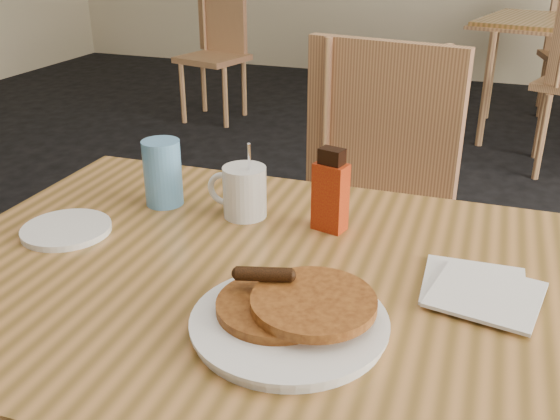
% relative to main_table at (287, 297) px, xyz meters
% --- Properties ---
extents(main_table, '(1.31, 0.90, 0.75)m').
position_rel_main_table_xyz_m(main_table, '(0.00, 0.00, 0.00)').
color(main_table, '#AB733C').
rests_on(main_table, floor).
extents(chair_main_far, '(0.53, 0.53, 1.00)m').
position_rel_main_table_xyz_m(chair_main_far, '(-0.02, 0.73, -0.11)').
color(chair_main_far, tan).
rests_on(chair_main_far, floor).
extents(chair_wall_extra, '(0.49, 0.50, 0.90)m').
position_rel_main_table_xyz_m(chair_wall_extra, '(-1.67, 3.23, -0.17)').
color(chair_wall_extra, tan).
rests_on(chair_wall_extra, floor).
extents(pancake_plate, '(0.29, 0.29, 0.07)m').
position_rel_main_table_xyz_m(pancake_plate, '(0.05, -0.13, 0.06)').
color(pancake_plate, white).
rests_on(pancake_plate, main_table).
extents(coffee_mug, '(0.12, 0.09, 0.16)m').
position_rel_main_table_xyz_m(coffee_mug, '(-0.16, 0.20, 0.09)').
color(coffee_mug, white).
rests_on(coffee_mug, main_table).
extents(syrup_bottle, '(0.07, 0.05, 0.16)m').
position_rel_main_table_xyz_m(syrup_bottle, '(0.02, 0.20, 0.12)').
color(syrup_bottle, maroon).
rests_on(syrup_bottle, main_table).
extents(napkin_stack, '(0.19, 0.20, 0.01)m').
position_rel_main_table_xyz_m(napkin_stack, '(0.30, 0.06, 0.05)').
color(napkin_stack, silver).
rests_on(napkin_stack, main_table).
extents(blue_tumbler, '(0.10, 0.10, 0.14)m').
position_rel_main_table_xyz_m(blue_tumbler, '(-0.34, 0.20, 0.11)').
color(blue_tumbler, '#5898CF').
rests_on(blue_tumbler, main_table).
extents(side_saucer, '(0.19, 0.19, 0.01)m').
position_rel_main_table_xyz_m(side_saucer, '(-0.45, 0.01, 0.05)').
color(side_saucer, white).
rests_on(side_saucer, main_table).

